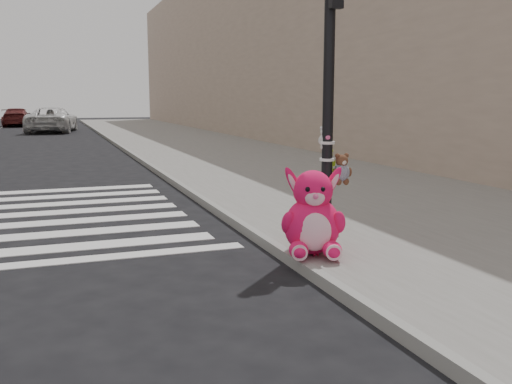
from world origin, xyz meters
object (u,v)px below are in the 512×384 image
object	(u,v)px
signal_pole	(329,121)
car_white_near	(52,120)
pink_bunny	(313,219)
red_teddy	(315,249)

from	to	relation	value
signal_pole	car_white_near	size ratio (longest dim) A/B	0.71
pink_bunny	red_teddy	distance (m)	0.38
red_teddy	car_white_near	xyz separation A→B (m)	(-2.85, 31.87, 0.55)
signal_pole	car_white_near	distance (m)	30.80
signal_pole	red_teddy	bearing A→B (deg)	-122.37
signal_pole	pink_bunny	world-z (taller)	signal_pole
car_white_near	red_teddy	bearing A→B (deg)	104.05
pink_bunny	car_white_near	size ratio (longest dim) A/B	0.20
signal_pole	red_teddy	world-z (taller)	signal_pole
red_teddy	car_white_near	world-z (taller)	car_white_near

